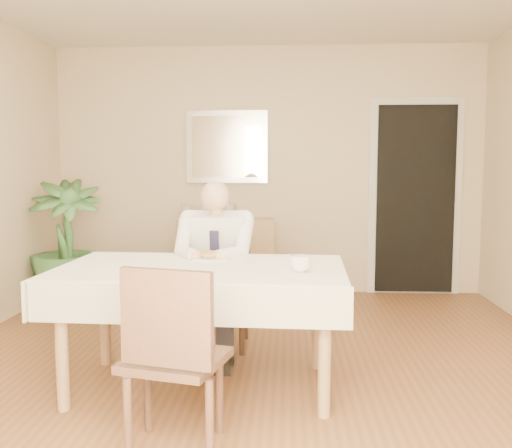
# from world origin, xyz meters

# --- Properties ---
(room) EXTENTS (5.00, 5.02, 2.60)m
(room) POSITION_xyz_m (0.00, 0.00, 1.30)
(room) COLOR brown
(room) RESTS_ON ground
(window) EXTENTS (1.34, 0.04, 1.44)m
(window) POSITION_xyz_m (0.00, -2.47, 1.45)
(window) COLOR beige
(window) RESTS_ON room
(doorway) EXTENTS (0.96, 0.07, 2.10)m
(doorway) POSITION_xyz_m (1.55, 2.46, 1.00)
(doorway) COLOR beige
(doorway) RESTS_ON ground
(mirror) EXTENTS (0.86, 0.04, 0.76)m
(mirror) POSITION_xyz_m (-0.43, 2.47, 1.55)
(mirror) COLOR silver
(mirror) RESTS_ON room
(dining_table) EXTENTS (1.75, 1.07, 0.75)m
(dining_table) POSITION_xyz_m (-0.30, -0.23, 0.67)
(dining_table) COLOR #AE8055
(dining_table) RESTS_ON ground
(chair_far) EXTENTS (0.48, 0.48, 0.96)m
(chair_far) POSITION_xyz_m (-0.30, 0.66, 0.54)
(chair_far) COLOR #412A1D
(chair_far) RESTS_ON ground
(chair_near) EXTENTS (0.52, 0.53, 0.91)m
(chair_near) POSITION_xyz_m (-0.30, -1.08, 0.51)
(chair_near) COLOR #412A1D
(chair_near) RESTS_ON ground
(seated_man) EXTENTS (0.48, 0.72, 1.24)m
(seated_man) POSITION_xyz_m (-0.30, 0.36, 0.69)
(seated_man) COLOR white
(seated_man) RESTS_ON ground
(plate) EXTENTS (0.26, 0.26, 0.02)m
(plate) POSITION_xyz_m (-0.28, 0.02, 0.76)
(plate) COLOR white
(plate) RESTS_ON dining_table
(food) EXTENTS (0.14, 0.14, 0.06)m
(food) POSITION_xyz_m (-0.28, 0.02, 0.78)
(food) COLOR olive
(food) RESTS_ON dining_table
(knife) EXTENTS (0.01, 0.13, 0.01)m
(knife) POSITION_xyz_m (-0.24, -0.04, 0.78)
(knife) COLOR silver
(knife) RESTS_ON dining_table
(fork) EXTENTS (0.01, 0.13, 0.01)m
(fork) POSITION_xyz_m (-0.32, -0.04, 0.78)
(fork) COLOR silver
(fork) RESTS_ON dining_table
(coffee_mug) EXTENTS (0.13, 0.13, 0.09)m
(coffee_mug) POSITION_xyz_m (0.29, -0.38, 0.80)
(coffee_mug) COLOR white
(coffee_mug) RESTS_ON dining_table
(sideboard) EXTENTS (1.02, 0.40, 0.80)m
(sideboard) POSITION_xyz_m (-0.43, 2.32, 0.40)
(sideboard) COLOR #AE8055
(sideboard) RESTS_ON ground
(photo_frame_left) EXTENTS (0.10, 0.02, 0.14)m
(photo_frame_left) POSITION_xyz_m (-0.87, 2.38, 0.87)
(photo_frame_left) COLOR silver
(photo_frame_left) RESTS_ON sideboard
(photo_frame_center) EXTENTS (0.10, 0.02, 0.14)m
(photo_frame_center) POSITION_xyz_m (-0.64, 2.40, 0.87)
(photo_frame_center) COLOR silver
(photo_frame_center) RESTS_ON sideboard
(photo_frame_right) EXTENTS (0.10, 0.02, 0.14)m
(photo_frame_right) POSITION_xyz_m (-0.38, 2.40, 0.87)
(photo_frame_right) COLOR silver
(photo_frame_right) RESTS_ON sideboard
(potted_palm) EXTENTS (0.87, 0.87, 1.22)m
(potted_palm) POSITION_xyz_m (-1.93, 1.77, 0.61)
(potted_palm) COLOR #315C2C
(potted_palm) RESTS_ON ground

